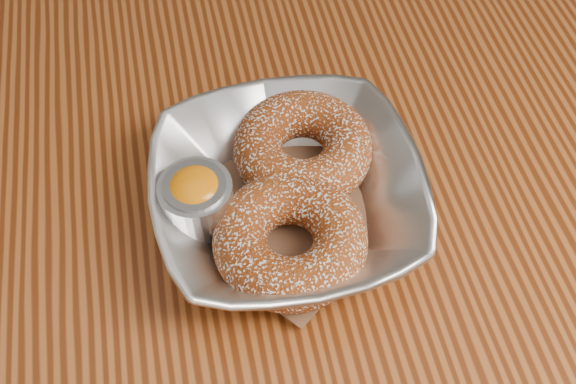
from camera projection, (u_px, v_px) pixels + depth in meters
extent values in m
cube|color=brown|center=(229.00, 193.00, 0.57)|extent=(1.20, 0.80, 0.04)
cube|color=#582A12|center=(530.00, 104.00, 1.13)|extent=(0.06, 0.06, 0.71)
imported|color=silver|center=(288.00, 196.00, 0.51)|extent=(0.21, 0.21, 0.05)
cube|color=brown|center=(288.00, 207.00, 0.53)|extent=(0.20, 0.20, 0.00)
torus|color=maroon|center=(303.00, 148.00, 0.53)|extent=(0.14, 0.14, 0.04)
torus|color=maroon|center=(290.00, 240.00, 0.49)|extent=(0.15, 0.15, 0.04)
cylinder|color=silver|center=(198.00, 205.00, 0.50)|extent=(0.05, 0.05, 0.05)
cylinder|color=gray|center=(198.00, 202.00, 0.50)|extent=(0.05, 0.05, 0.05)
ellipsoid|color=orange|center=(195.00, 190.00, 0.48)|extent=(0.04, 0.04, 0.03)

